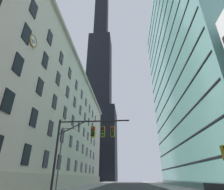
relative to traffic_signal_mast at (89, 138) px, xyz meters
The scene contains 5 objects.
station_building 27.42m from the traffic_signal_mast, 125.26° to the left, with size 16.00×66.22×27.57m.
dark_skyscraper 101.94m from the traffic_signal_mast, 99.16° to the left, with size 22.45×22.45×193.62m.
glass_office_midrise 41.23m from the traffic_signal_mast, 45.42° to the left, with size 17.34×45.68×59.65m.
traffic_signal_mast is the anchor object (origin of this frame).
street_lamppost 8.22m from the traffic_signal_mast, 126.75° to the left, with size 2.27×0.32×7.96m.
Camera 1 is at (0.09, -11.23, 1.68)m, focal length 28.11 mm.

